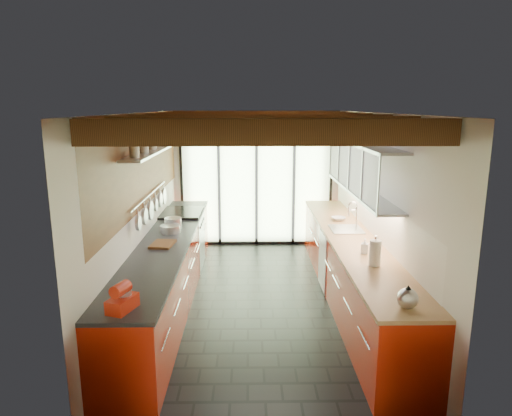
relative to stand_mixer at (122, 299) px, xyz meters
name	(u,v)px	position (x,y,z in m)	size (l,w,h in m)	color
ground	(260,300)	(1.27, 2.24, -1.02)	(5.50, 5.50, 0.00)	black
room_shell	(260,185)	(1.27, 2.24, 0.63)	(5.50, 5.50, 5.50)	silver
ceiling_beams	(259,123)	(1.27, 2.62, 1.44)	(3.14, 5.06, 4.90)	#593316
glass_door	(256,161)	(1.27, 4.94, 0.63)	(2.95, 0.10, 2.90)	#C6EAAD
left_counter	(168,270)	(-0.01, 2.24, -0.56)	(0.68, 5.00, 0.92)	#B6200A
range_stove	(183,239)	(-0.01, 3.69, -0.55)	(0.66, 0.90, 0.97)	silver
right_counter	(351,269)	(2.54, 2.24, -0.56)	(0.68, 5.00, 0.92)	#B6200A
sink_assembly	(347,227)	(2.56, 2.64, -0.06)	(0.45, 0.52, 0.43)	silver
upper_cabinets_right	(362,167)	(2.70, 2.54, 0.83)	(0.34, 3.00, 3.00)	silver
left_wall_fixtures	(153,172)	(-0.20, 2.50, 0.78)	(0.28, 2.60, 0.96)	silver
stand_mixer	(122,299)	(0.00, 0.00, 0.00)	(0.25, 0.33, 0.27)	red
pot_large	(173,223)	(0.00, 2.76, -0.03)	(0.25, 0.25, 0.16)	silver
pot_small	(170,229)	(0.00, 2.52, -0.05)	(0.29, 0.29, 0.11)	silver
cutting_board	(163,244)	(0.00, 1.91, -0.09)	(0.27, 0.38, 0.03)	brown
kettle	(408,297)	(2.54, 0.01, -0.01)	(0.24, 0.26, 0.22)	silver
paper_towel	(375,253)	(2.54, 1.10, 0.04)	(0.14, 0.14, 0.35)	white
soap_bottle	(365,246)	(2.54, 1.55, -0.01)	(0.08, 0.09, 0.19)	silver
bowl	(338,219)	(2.54, 3.20, -0.08)	(0.22, 0.22, 0.05)	silver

